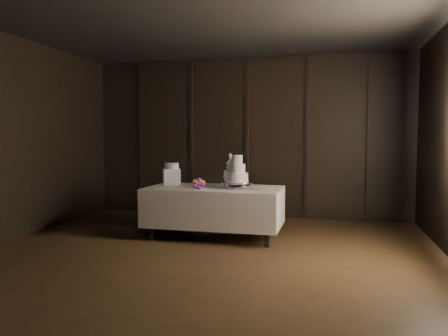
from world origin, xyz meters
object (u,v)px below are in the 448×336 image
(cake_stand, at_px, (237,185))
(box_pedestal, at_px, (172,177))
(display_table, at_px, (214,210))
(wedding_cake, at_px, (235,171))
(bouquet, at_px, (199,184))
(small_cake, at_px, (172,166))

(cake_stand, height_order, box_pedestal, box_pedestal)
(display_table, distance_m, box_pedestal, 0.88)
(display_table, xyz_separation_m, box_pedestal, (-0.73, 0.16, 0.47))
(cake_stand, bearing_deg, wedding_cake, -150.26)
(cake_stand, distance_m, wedding_cake, 0.20)
(bouquet, distance_m, box_pedestal, 0.62)
(cake_stand, distance_m, box_pedestal, 1.10)
(cake_stand, height_order, bouquet, bouquet)
(bouquet, bearing_deg, box_pedestal, 150.64)
(display_table, height_order, cake_stand, cake_stand)
(bouquet, height_order, small_cake, small_cake)
(wedding_cake, bearing_deg, box_pedestal, 162.48)
(bouquet, bearing_deg, cake_stand, 12.90)
(display_table, distance_m, wedding_cake, 0.67)
(wedding_cake, height_order, small_cake, wedding_cake)
(display_table, bearing_deg, bouquet, -144.59)
(display_table, xyz_separation_m, cake_stand, (0.35, -0.01, 0.39))
(cake_stand, distance_m, small_cake, 1.12)
(box_pedestal, height_order, small_cake, small_cake)
(wedding_cake, relative_size, box_pedestal, 1.52)
(cake_stand, bearing_deg, box_pedestal, 170.78)
(wedding_cake, bearing_deg, cake_stand, 22.57)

